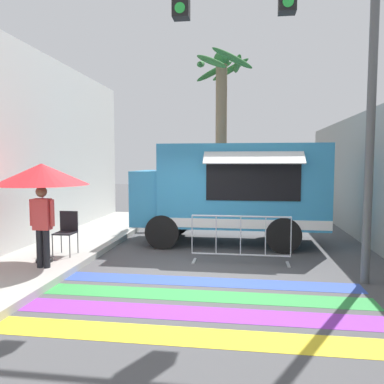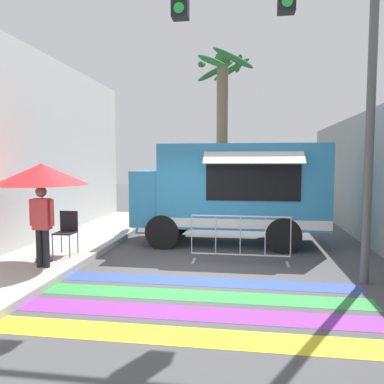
{
  "view_description": "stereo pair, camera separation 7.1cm",
  "coord_description": "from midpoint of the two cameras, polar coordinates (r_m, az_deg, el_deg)",
  "views": [
    {
      "loc": [
        1.02,
        -7.45,
        2.3
      ],
      "look_at": [
        -0.31,
        2.1,
        1.52
      ],
      "focal_mm": 35.0,
      "sensor_mm": 36.0,
      "label": 1
    },
    {
      "loc": [
        1.09,
        -7.44,
        2.3
      ],
      "look_at": [
        -0.31,
        2.1,
        1.52
      ],
      "focal_mm": 35.0,
      "sensor_mm": 36.0,
      "label": 2
    }
  ],
  "objects": [
    {
      "name": "crosswalk_painted",
      "position": [
        6.37,
        -2.22,
        -16.54
      ],
      "size": [
        6.4,
        2.84,
        0.01
      ],
      "color": "yellow",
      "rests_on": "ground_plane"
    },
    {
      "name": "barricade_front",
      "position": [
        8.59,
        7.18,
        -7.19
      ],
      "size": [
        2.25,
        0.44,
        1.1
      ],
      "color": "#B7BABF",
      "rests_on": "ground_plane"
    },
    {
      "name": "ground_plane",
      "position": [
        7.86,
        -0.13,
        -12.42
      ],
      "size": [
        60.0,
        60.0,
        0.0
      ],
      "primitive_type": "plane",
      "color": "#4C4C4F"
    },
    {
      "name": "patio_umbrella",
      "position": [
        8.58,
        -22.14,
        2.47
      ],
      "size": [
        1.97,
        1.97,
        2.13
      ],
      "color": "black",
      "rests_on": "sidewalk_left"
    },
    {
      "name": "concrete_wall_right",
      "position": [
        10.99,
        25.93,
        1.86
      ],
      "size": [
        0.2,
        16.0,
        3.72
      ],
      "color": "gray",
      "rests_on": "ground_plane"
    },
    {
      "name": "traffic_signal_pole",
      "position": [
        7.73,
        14.81,
        21.95
      ],
      "size": [
        4.59,
        0.29,
        6.53
      ],
      "color": "#515456",
      "rests_on": "ground_plane"
    },
    {
      "name": "food_truck",
      "position": [
        10.56,
        5.31,
        0.6
      ],
      "size": [
        5.21,
        2.57,
        2.77
      ],
      "color": "#338CBF",
      "rests_on": "ground_plane"
    },
    {
      "name": "palm_tree",
      "position": [
        14.73,
        4.32,
        12.11
      ],
      "size": [
        2.35,
        2.49,
        6.49
      ],
      "color": "#7A664C",
      "rests_on": "ground_plane"
    },
    {
      "name": "vendor_person",
      "position": [
        8.2,
        -22.08,
        -4.22
      ],
      "size": [
        0.53,
        0.22,
        1.67
      ],
      "rotation": [
        0.0,
        0.0,
        0.18
      ],
      "color": "black",
      "rests_on": "sidewalk_left"
    },
    {
      "name": "folding_chair",
      "position": [
        9.26,
        -18.73,
        -5.25
      ],
      "size": [
        0.44,
        0.44,
        1.0
      ],
      "rotation": [
        0.0,
        0.0,
        0.39
      ],
      "color": "#4C4C51",
      "rests_on": "sidewalk_left"
    }
  ]
}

